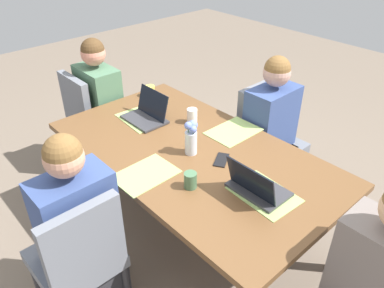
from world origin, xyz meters
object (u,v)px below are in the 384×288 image
flower_vase (191,137)px  phone_black (221,160)px  person_far_left_near (269,138)px  chair_head_left_left_far (91,116)px  person_near_right_near (82,239)px  coffee_mug_near_right (150,91)px  laptop_head_right_left_mid (256,187)px  person_head_left_left_far (102,113)px  laptop_head_left_left_far (147,114)px  coffee_mug_near_left (192,116)px  coffee_mug_centre_left (190,180)px  chair_near_right_near (79,256)px  dining_table (192,159)px  chair_far_left_near (266,134)px

flower_vase → phone_black: bearing=23.1°
person_far_left_near → phone_black: bearing=-77.1°
chair_head_left_left_far → flower_vase: bearing=1.6°
person_near_right_near → coffee_mug_near_right: size_ratio=13.41×
laptop_head_right_left_mid → person_far_left_near: bearing=122.5°
person_head_left_left_far → person_near_right_near: (1.22, -0.85, 0.00)m
flower_vase → laptop_head_left_left_far: 0.55m
coffee_mug_near_left → laptop_head_left_left_far: bearing=-139.6°
flower_vase → chair_head_left_left_far: bearing=-178.4°
laptop_head_right_left_mid → laptop_head_left_left_far: size_ratio=1.00×
coffee_mug_centre_left → phone_black: size_ratio=0.64×
person_head_left_left_far → coffee_mug_centre_left: person_head_left_left_far is taller
chair_head_left_left_far → chair_near_right_near: same height
person_head_left_left_far → coffee_mug_centre_left: bearing=-10.6°
chair_head_left_left_far → person_near_right_near: (1.28, -0.78, 0.03)m
person_far_left_near → flower_vase: 0.86m
person_far_left_near → laptop_head_right_left_mid: (0.51, -0.81, 0.25)m
flower_vase → coffee_mug_centre_left: bearing=-42.8°
chair_near_right_near → phone_black: 0.99m
person_far_left_near → chair_head_left_left_far: 1.55m
dining_table → laptop_head_right_left_mid: 0.57m
flower_vase → phone_black: 0.24m
chair_far_left_near → coffee_mug_centre_left: 1.17m
chair_near_right_near → laptop_head_right_left_mid: size_ratio=2.81×
laptop_head_right_left_mid → laptop_head_left_left_far: 1.09m
person_far_left_near → coffee_mug_near_right: (-0.88, -0.49, 0.25)m
person_head_left_left_far → coffee_mug_near_left: person_head_left_left_far is taller
laptop_head_right_left_mid → chair_near_right_near: bearing=-118.2°
chair_head_left_left_far → coffee_mug_near_right: bearing=39.8°
chair_far_left_near → laptop_head_left_left_far: laptop_head_left_left_far is taller
dining_table → chair_near_right_near: (0.09, -0.90, -0.16)m
coffee_mug_near_left → coffee_mug_centre_left: 0.75m
person_far_left_near → coffee_mug_centre_left: bearing=-77.6°
dining_table → chair_head_left_left_far: chair_head_left_left_far is taller
flower_vase → coffee_mug_near_left: bearing=136.9°
laptop_head_right_left_mid → coffee_mug_near_left: size_ratio=2.94×
flower_vase → coffee_mug_centre_left: (0.26, -0.24, -0.07)m
dining_table → phone_black: bearing=16.3°
laptop_head_left_left_far → coffee_mug_near_right: laptop_head_left_left_far is taller
dining_table → person_near_right_near: bearing=-89.2°
laptop_head_left_left_far → coffee_mug_near_right: 0.41m
person_head_left_left_far → coffee_mug_near_left: bearing=14.1°
dining_table → chair_near_right_near: bearing=-84.5°
dining_table → coffee_mug_near_right: bearing=160.8°
person_head_left_left_far → coffee_mug_near_right: 0.52m
chair_near_right_near → phone_black: (0.12, 0.96, 0.24)m
flower_vase → chair_far_left_near: bearing=93.2°
dining_table → phone_black: size_ratio=12.92×
chair_head_left_left_far → coffee_mug_near_left: 1.08m
dining_table → person_head_left_left_far: bearing=179.2°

